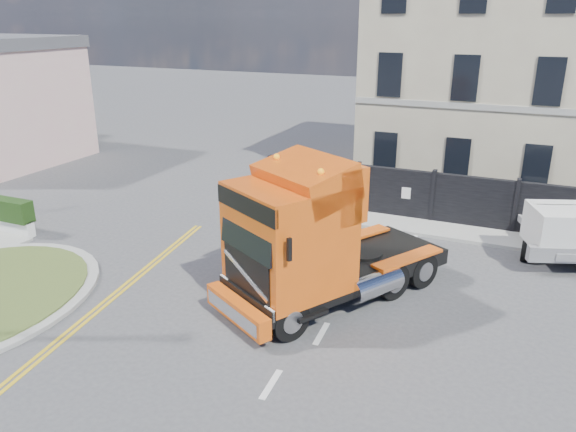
% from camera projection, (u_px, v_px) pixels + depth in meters
% --- Properties ---
extents(ground, '(120.00, 120.00, 0.00)m').
position_uv_depth(ground, '(228.00, 304.00, 15.77)').
color(ground, '#424244').
rests_on(ground, ground).
extents(hoarding_fence, '(18.80, 0.25, 2.00)m').
position_uv_depth(hoarding_fence, '(502.00, 206.00, 20.71)').
color(hoarding_fence, black).
rests_on(hoarding_fence, ground).
extents(georgian_building, '(12.30, 10.30, 12.80)m').
position_uv_depth(georgian_building, '(515.00, 58.00, 25.76)').
color(georgian_building, '#C1B899').
rests_on(georgian_building, ground).
extents(pavement_far, '(20.00, 1.60, 0.12)m').
position_uv_depth(pavement_far, '(481.00, 236.00, 20.46)').
color(pavement_far, '#989893').
rests_on(pavement_far, ground).
extents(truck, '(5.64, 7.20, 4.11)m').
position_uv_depth(truck, '(309.00, 244.00, 15.14)').
color(truck, black).
rests_on(truck, ground).
extents(flatbed_pickup, '(3.37, 5.15, 1.96)m').
position_uv_depth(flatbed_pickup, '(560.00, 229.00, 18.33)').
color(flatbed_pickup, slate).
rests_on(flatbed_pickup, ground).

